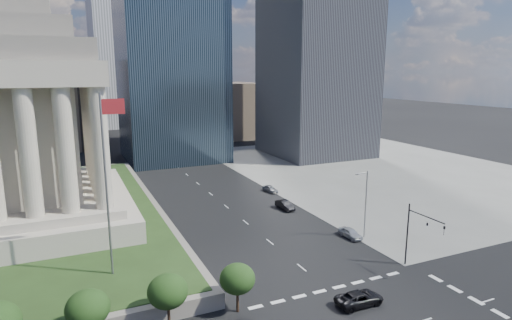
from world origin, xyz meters
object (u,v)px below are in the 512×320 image
flagpole (107,176)px  parked_sedan_mid (285,205)px  pickup_truck (359,298)px  street_lamp_north (365,200)px  traffic_signal_ne (419,230)px  parked_sedan_near (350,233)px  parked_sedan_far (270,189)px

flagpole → parked_sedan_mid: bearing=29.4°
pickup_truck → parked_sedan_mid: parked_sedan_mid is taller
street_lamp_north → parked_sedan_mid: 17.65m
street_lamp_north → pickup_truck: bearing=-129.2°
traffic_signal_ne → parked_sedan_near: (-1.00, 11.94, -4.53)m
street_lamp_north → parked_sedan_far: 27.90m
parked_sedan_near → flagpole: bearing=-179.9°
traffic_signal_ne → parked_sedan_mid: (-3.50, 27.69, -4.50)m
street_lamp_north → flagpole: bearing=-178.4°
street_lamp_north → parked_sedan_near: street_lamp_north is taller
traffic_signal_ne → parked_sedan_mid: 28.28m
traffic_signal_ne → street_lamp_north: 11.34m
pickup_truck → parked_sedan_far: pickup_truck is taller
street_lamp_north → parked_sedan_far: size_ratio=2.51×
flagpole → pickup_truck: bearing=-31.4°
flagpole → parked_sedan_near: flagpole is taller
flagpole → traffic_signal_ne: (34.33, -10.30, -7.86)m
parked_sedan_mid → street_lamp_north: bearing=-79.3°
parked_sedan_near → parked_sedan_far: 26.75m
flagpole → street_lamp_north: (35.16, 1.00, -7.45)m
parked_sedan_near → parked_sedan_far: (0.00, 26.75, -0.04)m
traffic_signal_ne → street_lamp_north: (0.83, 11.30, 0.41)m
street_lamp_north → parked_sedan_far: street_lamp_north is taller
street_lamp_north → traffic_signal_ne: bearing=-94.2°
traffic_signal_ne → parked_sedan_far: bearing=91.5°
street_lamp_north → pickup_truck: 19.96m
parked_sedan_near → parked_sedan_far: parked_sedan_near is taller
flagpole → parked_sedan_mid: 37.49m
traffic_signal_ne → parked_sedan_far: traffic_signal_ne is taller
street_lamp_north → parked_sedan_mid: bearing=104.8°
flagpole → parked_sedan_near: (33.33, 1.63, -12.40)m
street_lamp_north → parked_sedan_far: bearing=93.8°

